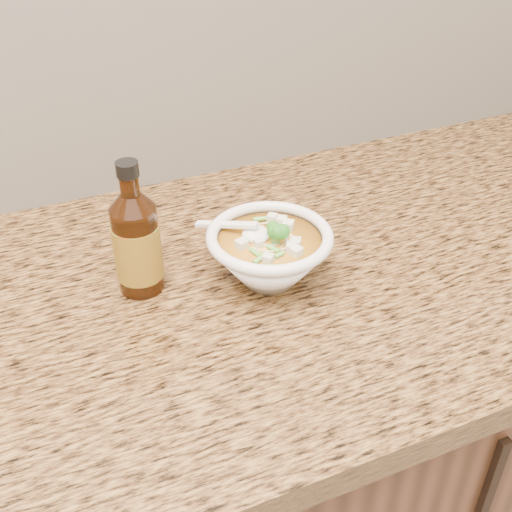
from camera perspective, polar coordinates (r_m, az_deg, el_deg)
name	(u,v)px	position (r m, az deg, el deg)	size (l,w,h in m)	color
counter_slab	(29,343)	(0.87, -19.52, -7.28)	(4.00, 0.68, 0.04)	olive
soup_bowl	(269,255)	(0.87, 1.19, 0.10)	(0.17, 0.17, 0.10)	white
hot_sauce_bottle	(137,244)	(0.85, -10.54, 1.09)	(0.06, 0.06, 0.19)	#3C1B08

